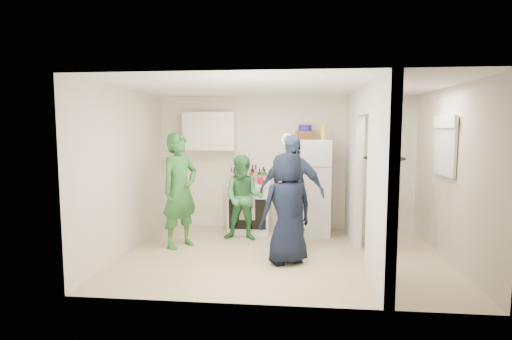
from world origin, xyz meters
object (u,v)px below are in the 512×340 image
(stove, at_px, (249,207))
(fridge, at_px, (310,187))
(person_denim, at_px, (291,192))
(yellow_cup_stack_top, at_px, (324,132))
(wicker_basket, at_px, (305,135))
(blue_bowl, at_px, (305,128))
(person_nook, at_px, (383,198))
(person_green_center, at_px, (244,198))
(person_navy, at_px, (287,208))
(person_green_left, at_px, (180,190))

(stove, distance_m, fridge, 1.17)
(person_denim, bearing_deg, yellow_cup_stack_top, 70.44)
(wicker_basket, bearing_deg, yellow_cup_stack_top, -25.11)
(blue_bowl, xyz_separation_m, person_nook, (1.18, -1.01, -1.08))
(person_green_center, bearing_deg, blue_bowl, 30.28)
(wicker_basket, distance_m, person_green_center, 1.59)
(fridge, distance_m, yellow_cup_stack_top, 1.01)
(person_navy, distance_m, person_nook, 1.61)
(stove, height_order, wicker_basket, wicker_basket)
(wicker_basket, height_order, person_green_center, wicker_basket)
(yellow_cup_stack_top, xyz_separation_m, person_green_center, (-1.35, -0.43, -1.11))
(fridge, distance_m, person_green_center, 1.26)
(stove, xyz_separation_m, yellow_cup_stack_top, (1.32, -0.13, 1.38))
(wicker_basket, height_order, person_nook, wicker_basket)
(fridge, relative_size, person_denim, 0.95)
(person_denim, bearing_deg, person_nook, 12.04)
(stove, xyz_separation_m, person_green_center, (-0.03, -0.56, 0.27))
(fridge, height_order, person_navy, fridge)
(person_green_center, bearing_deg, yellow_cup_stack_top, 18.59)
(blue_bowl, relative_size, person_navy, 0.15)
(person_green_left, height_order, person_nook, person_green_left)
(stove, relative_size, person_navy, 0.58)
(stove, relative_size, wicker_basket, 2.60)
(wicker_basket, bearing_deg, person_green_center, -150.71)
(stove, distance_m, person_navy, 1.85)
(person_green_center, height_order, person_denim, person_denim)
(blue_bowl, height_order, person_green_left, blue_bowl)
(fridge, relative_size, blue_bowl, 7.12)
(person_denim, bearing_deg, person_green_center, 171.25)
(person_green_left, bearing_deg, person_green_center, -28.64)
(person_nook, bearing_deg, person_green_center, -94.77)
(person_green_left, xyz_separation_m, person_navy, (1.73, -0.62, -0.13))
(yellow_cup_stack_top, bearing_deg, person_green_left, -158.36)
(stove, height_order, fridge, fridge)
(fridge, bearing_deg, person_green_left, -154.08)
(stove, xyz_separation_m, person_denim, (0.78, -0.92, 0.45))
(person_green_left, xyz_separation_m, person_denim, (1.78, 0.13, -0.01))
(blue_bowl, bearing_deg, person_nook, -40.57)
(person_green_left, relative_size, person_nook, 1.10)
(person_green_center, distance_m, person_navy, 1.35)
(person_green_center, xyz_separation_m, person_denim, (0.81, -0.36, 0.18))
(yellow_cup_stack_top, xyz_separation_m, person_navy, (-0.59, -1.54, -1.04))
(stove, xyz_separation_m, person_green_left, (-1.00, -1.05, 0.46))
(yellow_cup_stack_top, distance_m, person_green_center, 1.80)
(person_navy, bearing_deg, yellow_cup_stack_top, -138.79)
(yellow_cup_stack_top, bearing_deg, person_green_center, -162.40)
(stove, height_order, person_navy, person_navy)
(fridge, bearing_deg, yellow_cup_stack_top, -24.44)
(wicker_basket, relative_size, yellow_cup_stack_top, 1.40)
(fridge, height_order, yellow_cup_stack_top, yellow_cup_stack_top)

